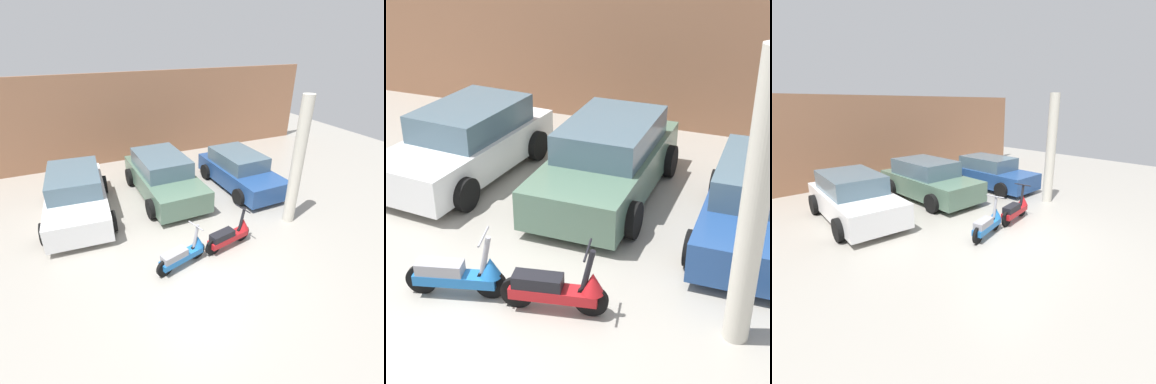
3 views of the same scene
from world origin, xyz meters
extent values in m
plane|color=#9E998E|center=(0.00, 0.00, 0.00)|extent=(28.00, 28.00, 0.00)
cube|color=#9E6B4C|center=(0.00, 8.47, 1.98)|extent=(19.60, 0.12, 3.97)
cylinder|color=black|center=(0.05, 0.48, 0.24)|extent=(0.48, 0.21, 0.48)
cylinder|color=black|center=(-0.97, 0.19, 0.24)|extent=(0.48, 0.21, 0.48)
cube|color=#1E66B2|center=(-0.46, 0.34, 0.30)|extent=(1.27, 0.62, 0.17)
cube|color=gray|center=(-0.67, 0.27, 0.47)|extent=(0.74, 0.46, 0.19)
cylinder|color=gray|center=(0.00, 0.46, 0.72)|extent=(0.23, 0.14, 0.67)
cylinder|color=gray|center=(0.00, 0.46, 1.05)|extent=(0.18, 0.54, 0.03)
cone|color=#1E66B2|center=(0.07, 0.48, 0.53)|extent=(0.39, 0.39, 0.31)
cylinder|color=black|center=(1.58, 0.65, 0.25)|extent=(0.50, 0.18, 0.49)
cylinder|color=black|center=(0.51, 0.43, 0.25)|extent=(0.50, 0.18, 0.49)
cube|color=#B2191E|center=(1.04, 0.54, 0.31)|extent=(1.31, 0.55, 0.17)
cube|color=black|center=(0.82, 0.50, 0.49)|extent=(0.76, 0.43, 0.19)
cylinder|color=black|center=(1.52, 0.64, 0.74)|extent=(0.24, 0.13, 0.70)
cylinder|color=black|center=(1.52, 0.64, 1.09)|extent=(0.15, 0.56, 0.03)
cone|color=#B2191E|center=(1.60, 0.66, 0.55)|extent=(0.39, 0.39, 0.32)
cube|color=white|center=(-2.59, 4.11, 0.55)|extent=(2.13, 4.48, 0.73)
cube|color=slate|center=(-2.57, 4.37, 1.19)|extent=(1.77, 2.55, 0.57)
cylinder|color=black|center=(-1.75, 2.69, 0.33)|extent=(0.28, 0.68, 0.66)
cylinder|color=black|center=(-3.63, 2.83, 0.33)|extent=(0.28, 0.68, 0.66)
cylinder|color=black|center=(-1.55, 5.38, 0.33)|extent=(0.28, 0.68, 0.66)
cylinder|color=black|center=(-3.43, 5.52, 0.33)|extent=(0.28, 0.68, 0.66)
cube|color=#51705B|center=(0.49, 4.29, 0.55)|extent=(1.88, 4.42, 0.73)
cube|color=slate|center=(0.49, 4.56, 1.21)|extent=(1.64, 2.48, 0.58)
cylinder|color=black|center=(1.46, 2.94, 0.34)|extent=(0.24, 0.67, 0.67)
cylinder|color=black|center=(-0.45, 2.92, 0.34)|extent=(0.24, 0.67, 0.67)
cylinder|color=black|center=(1.43, 5.67, 0.34)|extent=(0.24, 0.67, 0.67)
cylinder|color=black|center=(-0.48, 5.65, 0.34)|extent=(0.24, 0.67, 0.67)
cube|color=navy|center=(3.45, 3.71, 0.50)|extent=(1.75, 4.02, 0.66)
cube|color=slate|center=(3.44, 3.95, 1.09)|extent=(1.51, 2.27, 0.52)
cylinder|color=black|center=(4.34, 2.50, 0.30)|extent=(0.22, 0.61, 0.61)
cylinder|color=black|center=(2.61, 2.46, 0.30)|extent=(0.22, 0.61, 0.61)
cylinder|color=black|center=(4.28, 4.97, 0.30)|extent=(0.22, 0.61, 0.61)
cylinder|color=black|center=(2.56, 4.93, 0.30)|extent=(0.22, 0.61, 0.61)
cylinder|color=beige|center=(3.56, 0.96, 1.98)|extent=(0.35, 0.35, 3.97)
camera|label=1|loc=(-2.71, -5.27, 5.34)|focal=28.00mm
camera|label=2|loc=(3.93, -5.64, 5.37)|focal=55.00mm
camera|label=3|loc=(-6.18, -4.94, 3.61)|focal=28.00mm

